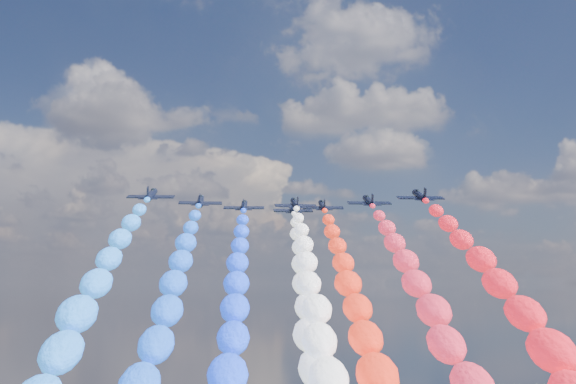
{
  "coord_description": "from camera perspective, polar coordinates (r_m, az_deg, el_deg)",
  "views": [
    {
      "loc": [
        -5.76,
        -142.54,
        75.32
      ],
      "look_at": [
        0.0,
        4.0,
        94.27
      ],
      "focal_mm": 44.35,
      "sensor_mm": 36.0,
      "label": 1
    }
  ],
  "objects": [
    {
      "name": "jet_7",
      "position": [
        140.53,
        10.53,
        -0.31
      ],
      "size": [
        8.96,
        12.21,
        6.04
      ],
      "primitive_type": null,
      "rotation": [
        0.3,
        0.0,
        0.01
      ],
      "color": "black"
    },
    {
      "name": "trail_5",
      "position": [
        100.13,
        5.76,
        -11.79
      ],
      "size": [
        5.97,
        108.23,
        52.44
      ],
      "primitive_type": null,
      "color": "red"
    },
    {
      "name": "trail_3",
      "position": [
        95.56,
        2.31,
        -12.03
      ],
      "size": [
        5.97,
        108.23,
        52.44
      ],
      "primitive_type": null,
      "color": "white"
    },
    {
      "name": "jet_2",
      "position": [
        156.52,
        -3.55,
        -1.13
      ],
      "size": [
        9.01,
        12.25,
        6.04
      ],
      "primitive_type": null,
      "rotation": [
        0.3,
        0.0,
        -0.01
      ],
      "color": "black"
    },
    {
      "name": "trail_1",
      "position": [
        91.78,
        -10.22,
        -12.11
      ],
      "size": [
        5.97,
        108.23,
        52.44
      ],
      "primitive_type": null,
      "color": "blue"
    },
    {
      "name": "trail_6",
      "position": [
        92.48,
        12.09,
        -12.03
      ],
      "size": [
        5.97,
        108.23,
        52.44
      ],
      "primitive_type": null,
      "color": "red"
    },
    {
      "name": "jet_1",
      "position": [
        148.05,
        -7.03,
        -0.73
      ],
      "size": [
        9.53,
        12.62,
        6.04
      ],
      "primitive_type": null,
      "rotation": [
        0.3,
        0.0,
        0.05
      ],
      "color": "black"
    },
    {
      "name": "trail_4",
      "position": [
        106.01,
        1.83,
        -11.57
      ],
      "size": [
        5.97,
        108.23,
        52.44
      ],
      "primitive_type": null,
      "color": "white"
    },
    {
      "name": "jet_4",
      "position": [
        162.47,
        0.39,
        -1.37
      ],
      "size": [
        9.2,
        12.38,
        6.04
      ],
      "primitive_type": null,
      "rotation": [
        0.3,
        0.0,
        0.03
      ],
      "color": "black"
    },
    {
      "name": "trail_7",
      "position": [
        86.22,
        19.31,
        -12.14
      ],
      "size": [
        5.97,
        108.23,
        52.44
      ],
      "primitive_type": null,
      "color": "red"
    },
    {
      "name": "jet_6",
      "position": [
        148.02,
        6.5,
        -0.74
      ],
      "size": [
        9.13,
        12.34,
        6.04
      ],
      "primitive_type": null,
      "rotation": [
        0.3,
        0.0,
        0.02
      ],
      "color": "black"
    },
    {
      "name": "jet_0",
      "position": [
        138.98,
        -10.91,
        -0.22
      ],
      "size": [
        8.95,
        12.21,
        6.04
      ],
      "primitive_type": null,
      "rotation": [
        0.3,
        0.0,
        0.01
      ],
      "color": "black"
    },
    {
      "name": "jet_5",
      "position": [
        156.36,
        2.8,
        -1.13
      ],
      "size": [
        8.94,
        12.2,
        6.04
      ],
      "primitive_type": null,
      "rotation": [
        0.3,
        0.0,
        0.0
      ],
      "color": "black"
    },
    {
      "name": "trail_0",
      "position": [
        83.44,
        -17.21,
        -12.39
      ],
      "size": [
        5.97,
        108.23,
        52.44
      ],
      "primitive_type": null,
      "color": "#257AF9"
    },
    {
      "name": "jet_3",
      "position": [
        152.03,
        0.59,
        -0.96
      ],
      "size": [
        9.66,
        12.72,
        6.04
      ],
      "primitive_type": null,
      "rotation": [
        0.3,
        0.0,
        0.07
      ],
      "color": "black"
    },
    {
      "name": "trail_2",
      "position": [
        99.97,
        -4.39,
        -11.81
      ],
      "size": [
        5.97,
        108.23,
        52.44
      ],
      "primitive_type": null,
      "color": "#163FFF"
    }
  ]
}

